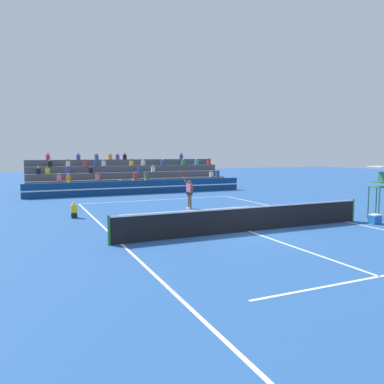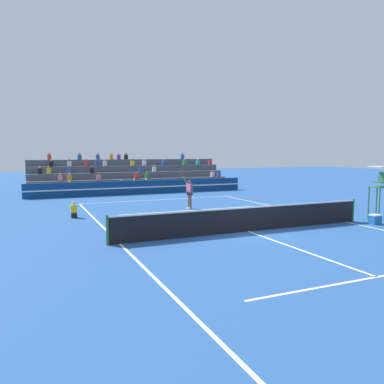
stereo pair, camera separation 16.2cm
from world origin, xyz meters
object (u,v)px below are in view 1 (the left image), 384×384
object	(u,v)px
umpire_chair	(379,185)
ball_kid_courtside	(74,212)
tennis_ball	(190,220)
tennis_player	(189,193)
equipment_cooler	(375,219)

from	to	relation	value
umpire_chair	ball_kid_courtside	size ratio (longest dim) A/B	3.16
umpire_chair	tennis_ball	size ratio (longest dim) A/B	39.26
tennis_player	equipment_cooler	size ratio (longest dim) A/B	4.77
umpire_chair	equipment_cooler	bearing A→B (deg)	-144.16
tennis_ball	equipment_cooler	world-z (taller)	equipment_cooler
tennis_player	tennis_ball	bearing A→B (deg)	-113.32
ball_kid_courtside	tennis_ball	xyz separation A→B (m)	(5.06, -3.28, -0.30)
umpire_chair	tennis_player	size ratio (longest dim) A/B	1.12
ball_kid_courtside	equipment_cooler	bearing A→B (deg)	-30.22
equipment_cooler	ball_kid_courtside	bearing A→B (deg)	149.78
tennis_player	tennis_ball	size ratio (longest dim) A/B	35.04
umpire_chair	tennis_player	world-z (taller)	umpire_chair
tennis_player	equipment_cooler	bearing A→B (deg)	-52.38
tennis_player	tennis_ball	world-z (taller)	tennis_player
tennis_player	umpire_chair	bearing A→B (deg)	-43.41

